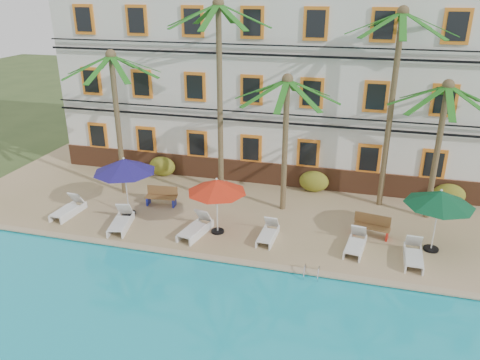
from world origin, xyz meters
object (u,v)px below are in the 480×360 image
(umbrella_blue, at_px, (124,166))
(lounger_e, at_px, (356,243))
(bench_left, at_px, (161,196))
(lounger_f, at_px, (414,255))
(palm_a, at_px, (116,103))
(palm_d, at_px, (394,85))
(palm_e, at_px, (441,129))
(lounger_c, at_px, (196,228))
(palm_b, at_px, (220,79))
(pool_ladder, at_px, (312,274))
(bench_right, at_px, (372,226))
(lounger_d, at_px, (268,233))
(umbrella_red, at_px, (217,186))
(palm_c, at_px, (286,123))
(umbrella_green, at_px, (440,198))
(lounger_b, at_px, (121,221))
(lounger_a, at_px, (69,209))

(umbrella_blue, bearing_deg, lounger_e, -2.98)
(bench_left, bearing_deg, lounger_f, -10.82)
(palm_a, distance_m, palm_d, 12.80)
(palm_e, height_order, lounger_c, palm_e)
(palm_b, relative_size, pool_ladder, 12.61)
(palm_b, height_order, palm_d, palm_b)
(umbrella_blue, distance_m, pool_ladder, 9.52)
(palm_d, xyz_separation_m, bench_right, (-0.34, -3.26, -5.31))
(lounger_d, relative_size, bench_left, 1.14)
(umbrella_red, bearing_deg, lounger_d, -0.33)
(palm_c, relative_size, umbrella_green, 2.39)
(umbrella_red, xyz_separation_m, bench_left, (-3.43, 1.92, -1.68))
(palm_a, distance_m, palm_c, 8.19)
(palm_d, xyz_separation_m, pool_ladder, (-2.43, -6.85, -5.78))
(bench_right, bearing_deg, umbrella_green, -14.53)
(umbrella_red, distance_m, lounger_d, 2.90)
(palm_a, distance_m, umbrella_green, 14.93)
(umbrella_red, distance_m, bench_left, 4.28)
(palm_e, bearing_deg, umbrella_green, -91.83)
(palm_a, height_order, palm_b, palm_b)
(umbrella_red, xyz_separation_m, lounger_b, (-4.20, -0.68, -1.85))
(lounger_f, relative_size, pool_ladder, 2.54)
(lounger_e, bearing_deg, umbrella_blue, 177.02)
(palm_c, xyz_separation_m, umbrella_blue, (-6.79, -2.44, -1.82))
(palm_a, distance_m, bench_left, 4.94)
(umbrella_red, xyz_separation_m, lounger_c, (-0.85, -0.39, -1.85))
(palm_c, bearing_deg, umbrella_red, -127.19)
(bench_left, bearing_deg, lounger_c, -41.78)
(lounger_a, bearing_deg, bench_right, 6.69)
(palm_e, distance_m, bench_right, 5.05)
(palm_e, height_order, lounger_a, palm_e)
(bench_left, bearing_deg, lounger_e, -11.55)
(lounger_e, bearing_deg, umbrella_green, 14.76)
(umbrella_blue, distance_m, lounger_a, 3.47)
(umbrella_red, bearing_deg, palm_a, 154.54)
(palm_a, height_order, lounger_e, palm_a)
(bench_left, height_order, pool_ladder, bench_left)
(palm_b, bearing_deg, palm_c, -2.43)
(palm_c, height_order, lounger_d, palm_c)
(palm_e, relative_size, bench_left, 4.09)
(palm_a, xyz_separation_m, lounger_b, (1.69, -3.49, -4.37))
(palm_e, bearing_deg, lounger_f, -101.86)
(lounger_d, bearing_deg, bench_right, 18.90)
(palm_a, distance_m, umbrella_red, 6.99)
(lounger_f, bearing_deg, palm_a, 167.54)
(bench_left, bearing_deg, lounger_d, -18.91)
(lounger_d, bearing_deg, palm_b, 133.60)
(palm_c, xyz_separation_m, lounger_f, (5.66, -3.27, -3.93))
(lounger_c, distance_m, bench_left, 3.48)
(palm_d, relative_size, bench_right, 5.83)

